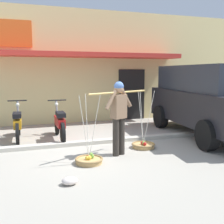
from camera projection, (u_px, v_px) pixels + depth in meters
The scene contains 10 objects.
ground_plane at pixel (97, 151), 6.79m from camera, with size 90.00×90.00×0.00m, color #9E998C.
sidewalk_curb at pixel (89, 142), 7.44m from camera, with size 20.00×0.24×0.10m, color #BAB4A5.
fruit_vendor at pixel (119, 113), 6.34m from camera, with size 1.62×0.78×1.70m.
fruit_basket_left_side at pixel (89, 160), 5.87m from camera, with size 0.59×0.59×1.45m.
fruit_basket_right_side at pixel (143, 145), 7.07m from camera, with size 0.59×0.59×1.45m.
motorcycle_nearest_shop at pixel (18, 124), 7.83m from camera, with size 0.54×1.82×1.09m.
motorcycle_second_in_row at pixel (60, 123), 7.95m from camera, with size 0.54×1.82×1.09m.
parked_truck at pixel (209, 98), 8.34m from camera, with size 2.54×4.97×2.10m.
storefront_building at pixel (71, 67), 12.79m from camera, with size 13.00×6.00×4.20m.
plastic_litter_bag at pixel (70, 181), 4.76m from camera, with size 0.28×0.22×0.14m, color silver.
Camera 1 is at (-1.78, -6.35, 1.91)m, focal length 44.86 mm.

